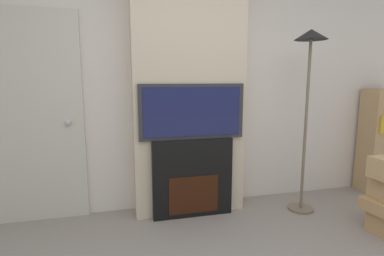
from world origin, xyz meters
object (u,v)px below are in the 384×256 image
(bookshelf, at_px, (378,141))
(television, at_px, (192,112))
(floor_lamp, at_px, (309,70))
(fireplace, at_px, (192,178))

(bookshelf, bearing_deg, television, -177.10)
(television, bearing_deg, floor_lamp, -8.14)
(television, distance_m, floor_lamp, 1.24)
(fireplace, xyz_separation_m, bookshelf, (2.39, 0.12, 0.24))
(fireplace, height_order, bookshelf, bookshelf)
(bookshelf, bearing_deg, floor_lamp, -166.87)
(fireplace, height_order, television, television)
(fireplace, xyz_separation_m, television, (0.00, -0.00, 0.67))
(television, bearing_deg, bookshelf, 2.90)
(floor_lamp, bearing_deg, television, 171.86)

